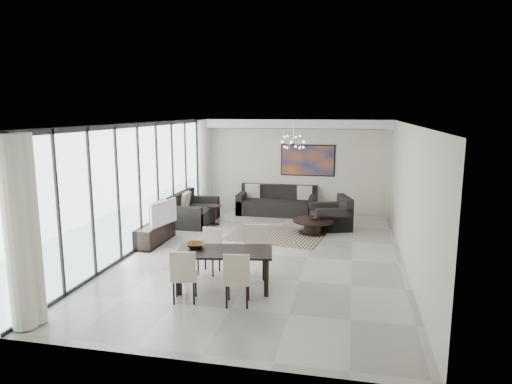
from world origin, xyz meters
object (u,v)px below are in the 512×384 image
(coffee_table, at_px, (313,226))
(dining_table, at_px, (225,255))
(sofa_main, at_px, (277,204))
(tv_console, at_px, (155,233))
(television, at_px, (160,213))

(coffee_table, height_order, dining_table, dining_table)
(sofa_main, distance_m, dining_table, 6.14)
(tv_console, bearing_deg, dining_table, -44.54)
(sofa_main, bearing_deg, television, -120.57)
(television, height_order, dining_table, television)
(dining_table, bearing_deg, television, 133.80)
(coffee_table, height_order, television, television)
(coffee_table, relative_size, tv_console, 0.68)
(sofa_main, relative_size, tv_console, 1.57)
(sofa_main, bearing_deg, dining_table, -89.52)
(television, bearing_deg, tv_console, 92.93)
(coffee_table, distance_m, tv_console, 4.02)
(coffee_table, distance_m, television, 3.93)
(television, xyz_separation_m, dining_table, (2.27, -2.37, -0.15))
(tv_console, relative_size, television, 1.53)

